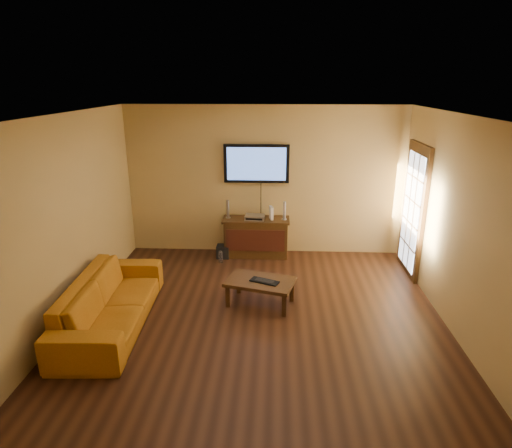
# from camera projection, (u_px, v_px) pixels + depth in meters

# --- Properties ---
(ground_plane) EXTENTS (5.00, 5.00, 0.00)m
(ground_plane) POSITION_uv_depth(u_px,v_px,m) (258.00, 319.00, 5.82)
(ground_plane) COLOR black
(ground_plane) RESTS_ON ground
(room_walls) EXTENTS (5.00, 5.00, 5.00)m
(room_walls) POSITION_uv_depth(u_px,v_px,m) (261.00, 188.00, 5.87)
(room_walls) COLOR tan
(room_walls) RESTS_ON ground
(french_door) EXTENTS (0.07, 1.02, 2.22)m
(french_door) POSITION_uv_depth(u_px,v_px,m) (413.00, 212.00, 6.98)
(french_door) COLOR #331E0B
(french_door) RESTS_ON ground
(media_console) EXTENTS (1.21, 0.46, 0.71)m
(media_console) POSITION_uv_depth(u_px,v_px,m) (256.00, 237.00, 7.85)
(media_console) COLOR #331E0B
(media_console) RESTS_ON ground
(television) EXTENTS (1.17, 0.08, 0.69)m
(television) POSITION_uv_depth(u_px,v_px,m) (256.00, 164.00, 7.61)
(television) COLOR black
(television) RESTS_ON ground
(coffee_table) EXTENTS (1.07, 0.80, 0.37)m
(coffee_table) POSITION_uv_depth(u_px,v_px,m) (260.00, 284.00, 6.13)
(coffee_table) COLOR #331E0B
(coffee_table) RESTS_ON ground
(sofa) EXTENTS (0.76, 2.28, 0.88)m
(sofa) POSITION_uv_depth(u_px,v_px,m) (110.00, 294.00, 5.57)
(sofa) COLOR #AD6713
(sofa) RESTS_ON ground
(speaker_left) EXTENTS (0.09, 0.09, 0.33)m
(speaker_left) POSITION_uv_depth(u_px,v_px,m) (228.00, 210.00, 7.74)
(speaker_left) COLOR silver
(speaker_left) RESTS_ON media_console
(speaker_right) EXTENTS (0.09, 0.09, 0.34)m
(speaker_right) POSITION_uv_depth(u_px,v_px,m) (284.00, 211.00, 7.65)
(speaker_right) COLOR silver
(speaker_right) RESTS_ON media_console
(av_receiver) EXTENTS (0.36, 0.27, 0.08)m
(av_receiver) POSITION_uv_depth(u_px,v_px,m) (255.00, 217.00, 7.70)
(av_receiver) COLOR silver
(av_receiver) RESTS_ON media_console
(game_console) EXTENTS (0.08, 0.18, 0.23)m
(game_console) POSITION_uv_depth(u_px,v_px,m) (271.00, 213.00, 7.69)
(game_console) COLOR white
(game_console) RESTS_ON media_console
(subwoofer) EXTENTS (0.23, 0.23, 0.23)m
(subwoofer) POSITION_uv_depth(u_px,v_px,m) (223.00, 251.00, 7.83)
(subwoofer) COLOR black
(subwoofer) RESTS_ON ground
(bottle) EXTENTS (0.08, 0.08, 0.23)m
(bottle) POSITION_uv_depth(u_px,v_px,m) (221.00, 257.00, 7.61)
(bottle) COLOR white
(bottle) RESTS_ON ground
(keyboard) EXTENTS (0.44, 0.30, 0.02)m
(keyboard) POSITION_uv_depth(u_px,v_px,m) (265.00, 281.00, 6.06)
(keyboard) COLOR black
(keyboard) RESTS_ON coffee_table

